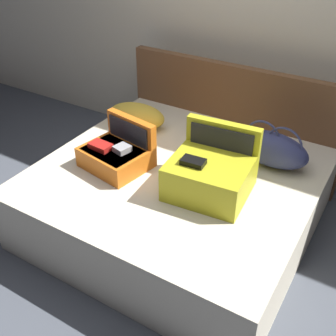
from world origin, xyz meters
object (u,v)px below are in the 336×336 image
(hard_case_large, at_px, (211,173))
(hard_case_medium, at_px, (117,153))
(bed, at_px, (177,198))
(duffel_bag, at_px, (272,149))
(pillow_near_headboard, at_px, (137,116))

(hard_case_large, height_order, hard_case_medium, hard_case_large)
(bed, relative_size, hard_case_medium, 3.77)
(duffel_bag, bearing_deg, pillow_near_headboard, -178.47)
(pillow_near_headboard, bearing_deg, hard_case_medium, -68.69)
(bed, height_order, pillow_near_headboard, pillow_near_headboard)
(duffel_bag, bearing_deg, hard_case_large, -113.43)
(hard_case_large, relative_size, hard_case_medium, 1.09)
(bed, distance_m, hard_case_medium, 0.56)
(hard_case_medium, relative_size, pillow_near_headboard, 1.01)
(hard_case_medium, bearing_deg, duffel_bag, 42.28)
(bed, height_order, hard_case_large, hard_case_large)
(bed, xyz_separation_m, duffel_bag, (0.52, 0.43, 0.37))
(bed, relative_size, hard_case_large, 3.46)
(hard_case_medium, relative_size, duffel_bag, 0.89)
(duffel_bag, distance_m, pillow_near_headboard, 1.15)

